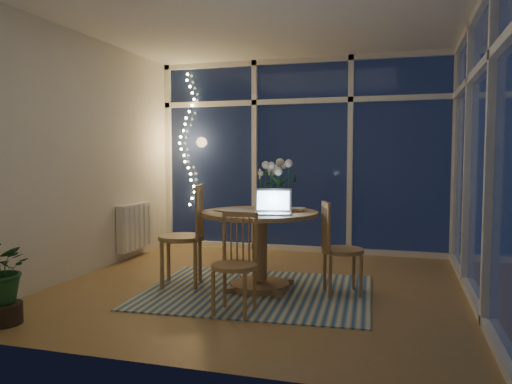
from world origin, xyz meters
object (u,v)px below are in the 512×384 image
Objects in this scene: flower_vase at (276,199)px; dining_table at (260,251)px; chair_front at (234,264)px; potted_plant at (2,275)px; chair_left at (181,235)px; laptop at (273,201)px; chair_right at (343,248)px.

dining_table is at bearing -112.86° from flower_vase.
potted_plant is (-1.62, -0.72, -0.04)m from chair_front.
chair_left is at bearing 138.65° from chair_front.
laptop reaches higher than chair_front.
chair_front is (0.79, -0.71, -0.09)m from chair_left.
potted_plant is (-1.71, -1.75, -0.49)m from flower_vase.
flower_vase is (0.88, 0.32, 0.35)m from chair_left.
chair_front is at bearing 24.02° from potted_plant.
chair_right reaches higher than chair_front.
chair_left is 4.87× the size of flower_vase.
flower_vase reaches higher than dining_table.
laptop reaches higher than dining_table.
chair_front is 1.10× the size of potted_plant.
flower_vase is at bearing 88.19° from laptop.
potted_plant is at bearing -45.19° from chair_left.
chair_left is 1.07m from chair_front.
chair_left is 3.01× the size of laptop.
chair_left is at bearing 59.84° from potted_plant.
potted_plant is (-0.83, -1.43, -0.13)m from chair_left.
flower_vase is (-0.08, 0.44, -0.02)m from laptop.
chair_front is at bearing 118.04° from chair_right.
laptop is (0.96, -0.12, 0.37)m from chair_left.
chair_left is 1.16× the size of chair_right.
dining_table is 1.47× the size of potted_plant.
chair_front is at bearing -89.29° from dining_table.
chair_left is at bearing 160.68° from laptop.
chair_front is (-0.78, -0.82, -0.02)m from chair_right.
dining_table and potted_plant have the same top height.
chair_right is at bearing 2.61° from dining_table.
chair_right is at bearing 32.81° from potted_plant.
chair_left is 1.04m from laptop.
chair_left reaches higher than potted_plant.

